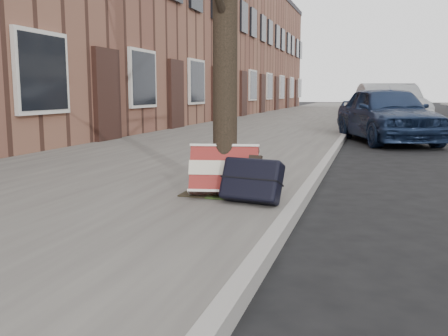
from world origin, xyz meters
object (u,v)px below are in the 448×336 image
(car_near_front, at_px, (386,114))
(car_near_mid, at_px, (388,108))
(suitcase_red, at_px, (224,171))
(suitcase_navy, at_px, (252,180))

(car_near_front, xyz_separation_m, car_near_mid, (0.12, 3.14, 0.05))
(suitcase_red, xyz_separation_m, car_near_mid, (1.83, 10.72, 0.33))
(car_near_mid, bearing_deg, suitcase_red, -109.17)
(suitcase_red, relative_size, car_near_front, 0.17)
(car_near_front, bearing_deg, suitcase_navy, -118.22)
(suitcase_red, distance_m, suitcase_navy, 0.41)
(suitcase_red, bearing_deg, car_near_mid, 69.07)
(suitcase_navy, distance_m, car_near_front, 7.93)
(car_near_front, bearing_deg, suitcase_red, -120.96)
(suitcase_red, bearing_deg, suitcase_navy, -45.45)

